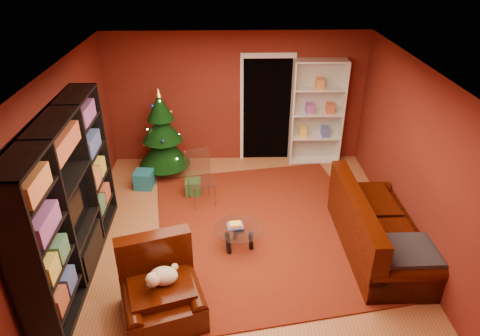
{
  "coord_description": "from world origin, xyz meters",
  "views": [
    {
      "loc": [
        -0.16,
        -5.21,
        4.15
      ],
      "look_at": [
        0.0,
        0.4,
        1.05
      ],
      "focal_mm": 32.0,
      "sensor_mm": 36.0,
      "label": 1
    }
  ],
  "objects_px": {
    "rug": "(264,229)",
    "dog": "(164,276)",
    "coffee_table": "(239,238)",
    "acrylic_chair": "(201,182)",
    "white_bookshelf": "(317,113)",
    "media_unit": "(67,200)",
    "christmas_tree": "(162,134)",
    "gift_box_teal": "(144,179)",
    "gift_box_green": "(193,187)",
    "sofa": "(381,223)",
    "armchair": "(162,292)"
  },
  "relations": [
    {
      "from": "rug",
      "to": "dog",
      "type": "height_order",
      "value": "dog"
    },
    {
      "from": "coffee_table",
      "to": "acrylic_chair",
      "type": "relative_size",
      "value": 0.82
    },
    {
      "from": "white_bookshelf",
      "to": "media_unit",
      "type": "bearing_deg",
      "value": -140.87
    },
    {
      "from": "christmas_tree",
      "to": "acrylic_chair",
      "type": "xyz_separation_m",
      "value": [
        0.77,
        -1.11,
        -0.41
      ]
    },
    {
      "from": "gift_box_teal",
      "to": "acrylic_chair",
      "type": "height_order",
      "value": "acrylic_chair"
    },
    {
      "from": "dog",
      "to": "gift_box_green",
      "type": "bearing_deg",
      "value": 69.44
    },
    {
      "from": "gift_box_teal",
      "to": "coffee_table",
      "type": "bearing_deg",
      "value": -46.61
    },
    {
      "from": "media_unit",
      "to": "white_bookshelf",
      "type": "xyz_separation_m",
      "value": [
        3.84,
        3.06,
        -0.06
      ]
    },
    {
      "from": "media_unit",
      "to": "white_bookshelf",
      "type": "relative_size",
      "value": 1.34
    },
    {
      "from": "white_bookshelf",
      "to": "dog",
      "type": "bearing_deg",
      "value": -121.95
    },
    {
      "from": "rug",
      "to": "gift_box_green",
      "type": "height_order",
      "value": "gift_box_green"
    },
    {
      "from": "gift_box_green",
      "to": "sofa",
      "type": "distance_m",
      "value": 3.28
    },
    {
      "from": "sofa",
      "to": "coffee_table",
      "type": "xyz_separation_m",
      "value": [
        -2.06,
        0.09,
        -0.29
      ]
    },
    {
      "from": "gift_box_green",
      "to": "sofa",
      "type": "height_order",
      "value": "sofa"
    },
    {
      "from": "armchair",
      "to": "sofa",
      "type": "relative_size",
      "value": 0.46
    },
    {
      "from": "christmas_tree",
      "to": "acrylic_chair",
      "type": "distance_m",
      "value": 1.41
    },
    {
      "from": "christmas_tree",
      "to": "white_bookshelf",
      "type": "relative_size",
      "value": 0.81
    },
    {
      "from": "dog",
      "to": "acrylic_chair",
      "type": "distance_m",
      "value": 2.45
    },
    {
      "from": "gift_box_green",
      "to": "armchair",
      "type": "relative_size",
      "value": 0.27
    },
    {
      "from": "media_unit",
      "to": "christmas_tree",
      "type": "xyz_separation_m",
      "value": [
        0.86,
        2.64,
        -0.26
      ]
    },
    {
      "from": "christmas_tree",
      "to": "dog",
      "type": "xyz_separation_m",
      "value": [
        0.46,
        -3.53,
        -0.26
      ]
    },
    {
      "from": "christmas_tree",
      "to": "coffee_table",
      "type": "relative_size",
      "value": 2.45
    },
    {
      "from": "gift_box_green",
      "to": "white_bookshelf",
      "type": "xyz_separation_m",
      "value": [
        2.38,
        1.22,
        0.91
      ]
    },
    {
      "from": "media_unit",
      "to": "sofa",
      "type": "height_order",
      "value": "media_unit"
    },
    {
      "from": "rug",
      "to": "gift_box_teal",
      "type": "relative_size",
      "value": 11.7
    },
    {
      "from": "gift_box_teal",
      "to": "media_unit",
      "type": "bearing_deg",
      "value": -104.4
    },
    {
      "from": "gift_box_green",
      "to": "armchair",
      "type": "bearing_deg",
      "value": -93.55
    },
    {
      "from": "media_unit",
      "to": "gift_box_teal",
      "type": "relative_size",
      "value": 8.85
    },
    {
      "from": "christmas_tree",
      "to": "dog",
      "type": "bearing_deg",
      "value": -82.64
    },
    {
      "from": "coffee_table",
      "to": "gift_box_teal",
      "type": "bearing_deg",
      "value": 133.39
    },
    {
      "from": "armchair",
      "to": "sofa",
      "type": "height_order",
      "value": "sofa"
    },
    {
      "from": "white_bookshelf",
      "to": "armchair",
      "type": "xyz_separation_m",
      "value": [
        -2.56,
        -4.01,
        -0.65
      ]
    },
    {
      "from": "gift_box_teal",
      "to": "white_bookshelf",
      "type": "xyz_separation_m",
      "value": [
        3.3,
        0.95,
        0.89
      ]
    },
    {
      "from": "dog",
      "to": "sofa",
      "type": "distance_m",
      "value": 3.18
    },
    {
      "from": "white_bookshelf",
      "to": "christmas_tree",
      "type": "bearing_deg",
      "value": -171.34
    },
    {
      "from": "christmas_tree",
      "to": "gift_box_teal",
      "type": "distance_m",
      "value": 0.92
    },
    {
      "from": "gift_box_green",
      "to": "coffee_table",
      "type": "height_order",
      "value": "coffee_table"
    },
    {
      "from": "christmas_tree",
      "to": "sofa",
      "type": "distance_m",
      "value": 4.21
    },
    {
      "from": "media_unit",
      "to": "armchair",
      "type": "bearing_deg",
      "value": -37.95
    },
    {
      "from": "gift_box_green",
      "to": "acrylic_chair",
      "type": "bearing_deg",
      "value": -60.63
    },
    {
      "from": "dog",
      "to": "coffee_table",
      "type": "xyz_separation_m",
      "value": [
        0.92,
        1.21,
        -0.4
      ]
    },
    {
      "from": "armchair",
      "to": "coffee_table",
      "type": "height_order",
      "value": "armchair"
    },
    {
      "from": "acrylic_chair",
      "to": "coffee_table",
      "type": "bearing_deg",
      "value": -83.55
    },
    {
      "from": "dog",
      "to": "sofa",
      "type": "relative_size",
      "value": 0.18
    },
    {
      "from": "rug",
      "to": "acrylic_chair",
      "type": "distance_m",
      "value": 1.35
    },
    {
      "from": "armchair",
      "to": "acrylic_chair",
      "type": "xyz_separation_m",
      "value": [
        0.35,
        2.48,
        0.04
      ]
    },
    {
      "from": "media_unit",
      "to": "gift_box_green",
      "type": "relative_size",
      "value": 10.43
    },
    {
      "from": "sofa",
      "to": "acrylic_chair",
      "type": "bearing_deg",
      "value": 63.07
    },
    {
      "from": "white_bookshelf",
      "to": "acrylic_chair",
      "type": "height_order",
      "value": "white_bookshelf"
    },
    {
      "from": "media_unit",
      "to": "dog",
      "type": "distance_m",
      "value": 1.67
    }
  ]
}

